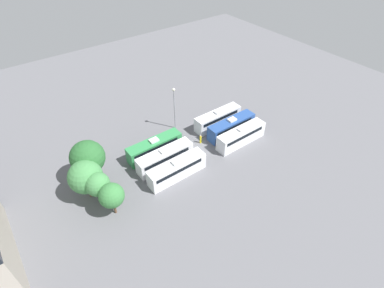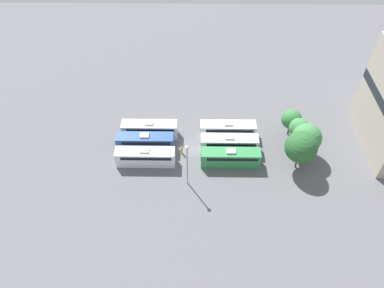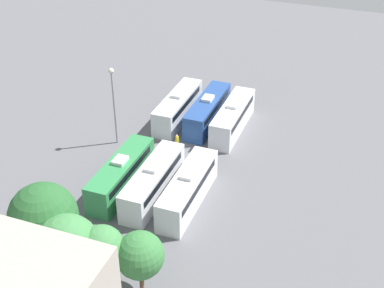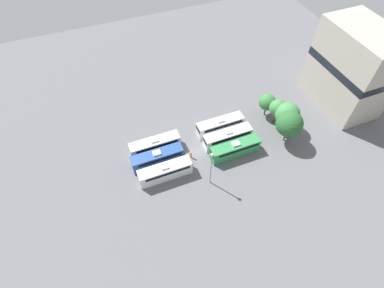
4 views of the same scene
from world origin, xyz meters
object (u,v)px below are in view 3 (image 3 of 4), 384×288
(bus_3, at_px, (188,189))
(light_pole, at_px, (113,95))
(bus_1, at_px, (207,110))
(tree_1, at_px, (101,249))
(bus_0, at_px, (233,117))
(bus_4, at_px, (153,181))
(bus_2, at_px, (178,107))
(tree_2, at_px, (66,248))
(tree_0, at_px, (140,255))
(bus_5, at_px, (121,174))
(worker_person, at_px, (177,142))
(tree_3, at_px, (43,217))

(bus_3, relative_size, light_pole, 1.14)
(bus_1, height_order, tree_1, tree_1)
(bus_0, height_order, bus_4, same)
(bus_2, xyz_separation_m, tree_2, (-2.42, 28.54, 2.60))
(tree_0, relative_size, tree_2, 0.83)
(bus_3, height_order, bus_5, same)
(bus_5, xyz_separation_m, tree_0, (-7.75, 11.72, 2.16))
(bus_3, relative_size, tree_0, 1.82)
(bus_2, bearing_deg, tree_0, 106.12)
(tree_0, distance_m, tree_2, 5.62)
(worker_person, xyz_separation_m, tree_3, (3.06, 20.45, 4.32))
(bus_2, relative_size, light_pole, 1.14)
(tree_3, bearing_deg, bus_0, -105.98)
(bus_0, relative_size, bus_1, 1.00)
(light_pole, xyz_separation_m, tree_0, (-12.24, 19.30, -2.23))
(tree_0, distance_m, tree_1, 2.96)
(bus_1, height_order, tree_3, tree_3)
(bus_0, bearing_deg, tree_2, 80.79)
(light_pole, bearing_deg, worker_person, -170.21)
(bus_3, height_order, tree_1, tree_1)
(bus_1, xyz_separation_m, bus_4, (0.22, 15.51, 0.00))
(bus_2, distance_m, light_pole, 9.82)
(bus_4, bearing_deg, worker_person, -83.32)
(bus_1, relative_size, bus_5, 1.00)
(bus_0, distance_m, bus_1, 3.37)
(tree_0, height_order, tree_1, tree_1)
(worker_person, distance_m, tree_3, 21.13)
(tree_3, bearing_deg, light_pole, -78.65)
(bus_3, xyz_separation_m, bus_5, (7.09, 0.07, 0.00))
(bus_5, bearing_deg, bus_4, -179.75)
(bus_1, bearing_deg, bus_0, 171.15)
(tree_1, bearing_deg, tree_2, 18.92)
(bus_1, relative_size, tree_2, 1.51)
(bus_1, distance_m, tree_1, 28.21)
(tree_1, xyz_separation_m, tree_3, (5.56, -0.86, 0.87))
(bus_3, relative_size, bus_4, 1.00)
(bus_1, relative_size, tree_3, 1.32)
(bus_0, distance_m, bus_3, 14.94)
(bus_5, xyz_separation_m, tree_1, (-4.93, 12.54, 2.58))
(bus_3, bearing_deg, tree_1, 80.27)
(bus_0, bearing_deg, bus_1, -8.85)
(worker_person, relative_size, tree_2, 0.26)
(bus_1, distance_m, bus_4, 15.51)
(tree_2, bearing_deg, bus_0, -99.21)
(light_pole, bearing_deg, bus_0, -147.16)
(tree_0, relative_size, tree_1, 0.94)
(worker_person, xyz_separation_m, light_pole, (6.93, 1.20, 5.27))
(bus_4, xyz_separation_m, tree_3, (4.09, 11.69, 3.45))
(bus_1, xyz_separation_m, tree_2, (1.28, 28.93, 2.60))
(tree_3, bearing_deg, bus_4, -109.28)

